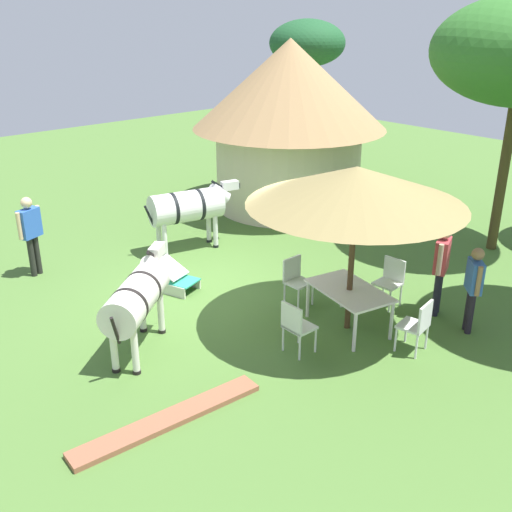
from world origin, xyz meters
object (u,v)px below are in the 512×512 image
(standing_watcher, at_px, (30,229))
(thatched_hut, at_px, (289,115))
(shade_umbrella, at_px, (356,186))
(patio_chair_east_end, at_px, (296,325))
(zebra_nearest_camera, at_px, (137,297))
(patio_chair_west_end, at_px, (418,323))
(guest_behind_table, at_px, (474,282))
(acacia_tree_far_lawn, at_px, (307,44))
(patio_chair_near_lawn, at_px, (390,279))
(guest_beside_umbrella, at_px, (441,262))
(patio_chair_near_hut, at_px, (296,278))
(patio_dining_table, at_px, (349,293))
(striped_lounge_chair, at_px, (177,278))
(zebra_by_umbrella, at_px, (188,207))

(standing_watcher, bearing_deg, thatched_hut, 157.75)
(shade_umbrella, distance_m, patio_chair_east_end, 2.40)
(patio_chair_east_end, height_order, zebra_nearest_camera, zebra_nearest_camera)
(patio_chair_west_end, xyz_separation_m, guest_behind_table, (0.21, 1.24, 0.41))
(acacia_tree_far_lawn, bearing_deg, shade_umbrella, -42.16)
(patio_chair_near_lawn, distance_m, guest_beside_umbrella, 1.00)
(patio_chair_near_hut, height_order, standing_watcher, standing_watcher)
(standing_watcher, bearing_deg, patio_chair_near_lawn, 106.38)
(patio_dining_table, relative_size, standing_watcher, 0.97)
(patio_dining_table, relative_size, guest_behind_table, 1.05)
(shade_umbrella, height_order, patio_dining_table, shade_umbrella)
(standing_watcher, xyz_separation_m, striped_lounge_chair, (2.59, 1.76, -0.76))
(patio_chair_near_hut, distance_m, patio_chair_east_end, 1.78)
(guest_beside_umbrella, bearing_deg, patio_dining_table, -47.65)
(standing_watcher, xyz_separation_m, zebra_by_umbrella, (0.99, 3.23, 0.01))
(thatched_hut, bearing_deg, patio_dining_table, -36.08)
(patio_chair_near_hut, bearing_deg, patio_chair_east_end, 44.44)
(patio_chair_east_end, height_order, standing_watcher, standing_watcher)
(thatched_hut, distance_m, patio_chair_near_lawn, 6.55)
(patio_chair_west_end, height_order, striped_lounge_chair, patio_chair_west_end)
(patio_chair_east_end, height_order, guest_beside_umbrella, guest_beside_umbrella)
(patio_chair_near_lawn, distance_m, striped_lounge_chair, 4.09)
(thatched_hut, xyz_separation_m, guest_behind_table, (7.09, -2.66, -1.59))
(patio_chair_near_hut, bearing_deg, zebra_nearest_camera, -9.86)
(patio_chair_near_hut, xyz_separation_m, zebra_nearest_camera, (-0.52, -3.05, 0.43))
(thatched_hut, xyz_separation_m, patio_dining_table, (5.63, -4.10, -1.86))
(guest_beside_umbrella, height_order, standing_watcher, guest_beside_umbrella)
(thatched_hut, relative_size, shade_umbrella, 1.45)
(acacia_tree_far_lawn, bearing_deg, zebra_nearest_camera, -58.61)
(guest_behind_table, distance_m, zebra_by_umbrella, 6.41)
(patio_chair_west_end, distance_m, acacia_tree_far_lawn, 12.36)
(thatched_hut, relative_size, patio_chair_west_end, 5.73)
(patio_chair_west_end, relative_size, patio_chair_east_end, 1.00)
(acacia_tree_far_lawn, bearing_deg, patio_dining_table, -42.16)
(patio_dining_table, distance_m, acacia_tree_far_lawn, 11.53)
(acacia_tree_far_lawn, bearing_deg, zebra_by_umbrella, -65.19)
(shade_umbrella, distance_m, patio_chair_near_lawn, 2.40)
(thatched_hut, xyz_separation_m, standing_watcher, (-0.17, -7.20, -1.51))
(patio_chair_west_end, height_order, patio_chair_near_hut, same)
(shade_umbrella, height_order, guest_beside_umbrella, shade_umbrella)
(patio_chair_near_lawn, xyz_separation_m, zebra_nearest_camera, (-1.73, -4.32, 0.43))
(thatched_hut, distance_m, shade_umbrella, 6.96)
(patio_chair_near_hut, bearing_deg, guest_behind_table, 117.66)
(zebra_by_umbrella, bearing_deg, striped_lounge_chair, -29.24)
(patio_chair_west_end, distance_m, patio_chair_east_end, 1.95)
(patio_chair_near_hut, bearing_deg, shade_umbrella, 90.00)
(patio_chair_east_end, bearing_deg, acacia_tree_far_lawn, 134.10)
(guest_beside_umbrella, relative_size, zebra_by_umbrella, 0.75)
(patio_chair_near_lawn, bearing_deg, guest_beside_umbrella, -160.90)
(shade_umbrella, height_order, acacia_tree_far_lawn, acacia_tree_far_lawn)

